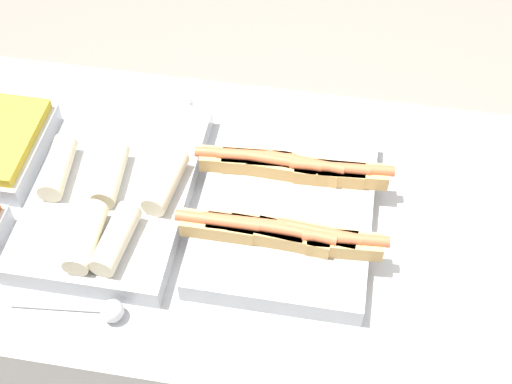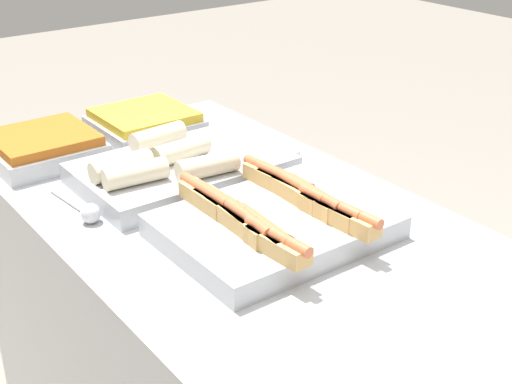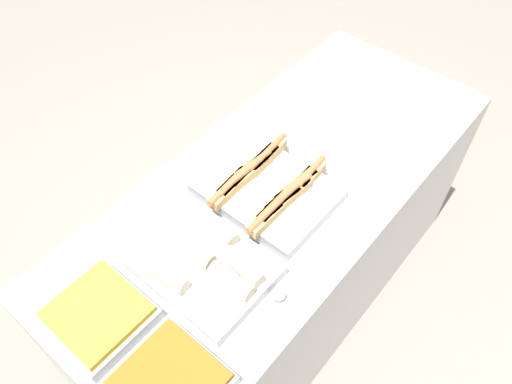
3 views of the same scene
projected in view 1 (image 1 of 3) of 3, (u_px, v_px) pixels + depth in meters
The scene contains 5 objects.
counter at pixel (316, 328), 1.82m from camera, with size 1.87×0.78×0.89m.
tray_hotdogs at pixel (287, 208), 1.45m from camera, with size 0.42×0.45×0.10m.
tray_wraps at pixel (114, 191), 1.49m from camera, with size 0.32×0.50×0.10m.
serving_spoon_near at pixel (103, 310), 1.33m from camera, with size 0.22×0.04×0.04m.
serving_spoon_far at pixel (176, 104), 1.67m from camera, with size 0.23×0.04×0.04m.
Camera 1 is at (-0.01, -0.88, 2.08)m, focal length 50.00 mm.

